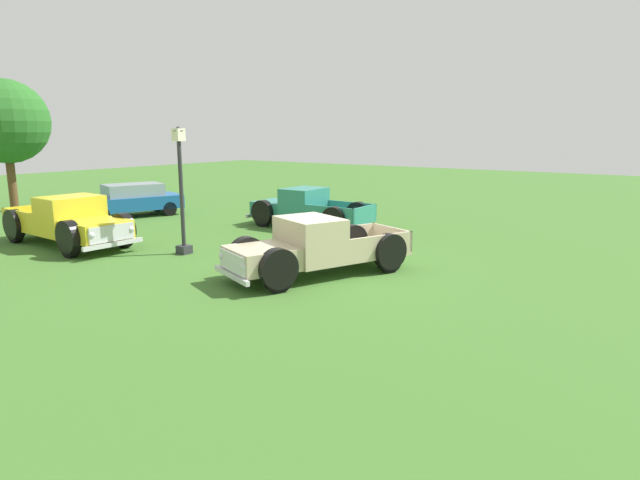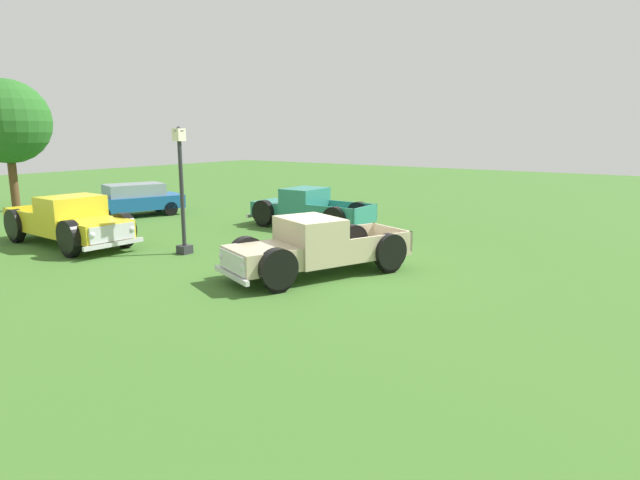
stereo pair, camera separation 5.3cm
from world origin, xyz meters
name	(u,v)px [view 2 (the right image)]	position (x,y,z in m)	size (l,w,h in m)	color
ground_plane	(325,271)	(0.00, 0.00, 0.00)	(80.00, 80.00, 0.00)	#3D6B28
pickup_truck_foreground	(308,249)	(-0.64, 0.08, 0.71)	(5.18, 3.44, 1.50)	#C6B793
pickup_truck_behind_left	(73,223)	(-2.00, 8.34, 0.77)	(2.27, 5.34, 1.60)	yellow
pickup_truck_behind_right	(304,208)	(5.06, 4.52, 0.71)	(1.96, 4.91, 1.50)	#2D8475
sedan_distant_a	(132,199)	(2.93, 12.12, 0.73)	(4.50, 2.95, 1.40)	#195699
lamp_post_far	(182,188)	(-0.69, 4.67, 1.97)	(0.36, 0.36, 3.76)	#2D2D33
oak_tree_east	(7,122)	(0.80, 17.84, 4.02)	(3.73, 3.73, 5.90)	brown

